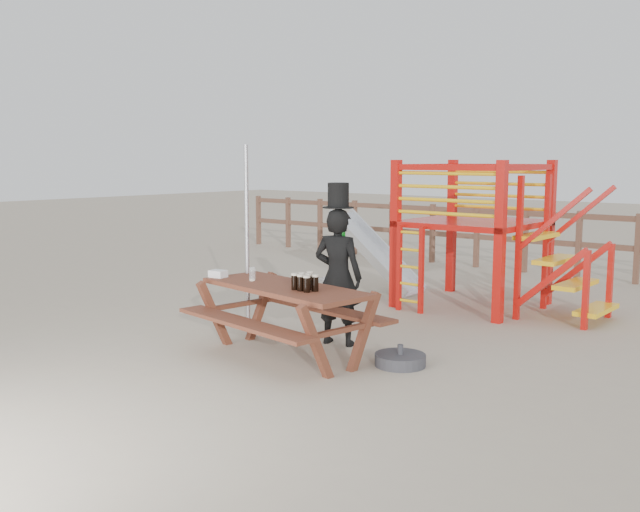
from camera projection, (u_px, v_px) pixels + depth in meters
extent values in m
plane|color=tan|center=(296.00, 354.00, 7.75)|extent=(60.00, 60.00, 0.00)
cube|color=brown|center=(552.00, 215.00, 12.93)|extent=(15.00, 0.06, 0.10)
cube|color=brown|center=(551.00, 242.00, 13.00)|extent=(15.00, 0.06, 0.10)
cube|color=brown|center=(259.00, 220.00, 17.76)|extent=(0.09, 0.09, 1.20)
cube|color=brown|center=(288.00, 222.00, 17.12)|extent=(0.09, 0.09, 1.20)
cube|color=brown|center=(320.00, 225.00, 16.49)|extent=(0.09, 0.09, 1.20)
cube|color=brown|center=(355.00, 227.00, 15.85)|extent=(0.09, 0.09, 1.20)
cube|color=brown|center=(392.00, 230.00, 15.22)|extent=(0.09, 0.09, 1.20)
cube|color=brown|center=(432.00, 233.00, 14.58)|extent=(0.09, 0.09, 1.20)
cube|color=brown|center=(477.00, 237.00, 13.95)|extent=(0.09, 0.09, 1.20)
cube|color=brown|center=(525.00, 240.00, 13.31)|extent=(0.09, 0.09, 1.20)
cube|color=brown|center=(578.00, 245.00, 12.68)|extent=(0.09, 0.09, 1.20)
cube|color=brown|center=(637.00, 249.00, 12.04)|extent=(0.09, 0.09, 1.20)
cube|color=red|center=(395.00, 234.00, 10.12)|extent=(0.12, 0.12, 2.10)
cube|color=red|center=(500.00, 243.00, 9.11)|extent=(0.12, 0.12, 2.10)
cube|color=red|center=(452.00, 226.00, 11.34)|extent=(0.12, 0.12, 2.10)
cube|color=red|center=(549.00, 233.00, 10.32)|extent=(0.12, 0.12, 2.10)
cube|color=red|center=(473.00, 223.00, 10.20)|extent=(1.72, 1.72, 0.08)
cube|color=red|center=(447.00, 167.00, 9.48)|extent=(1.60, 0.08, 0.08)
cube|color=red|center=(500.00, 166.00, 10.70)|extent=(1.60, 0.08, 0.08)
cube|color=red|center=(426.00, 167.00, 10.60)|extent=(0.08, 1.60, 0.08)
cube|color=red|center=(529.00, 167.00, 9.59)|extent=(0.08, 1.60, 0.08)
cylinder|color=yellow|center=(445.00, 214.00, 9.57)|extent=(1.50, 0.05, 0.05)
cylinder|color=yellow|center=(499.00, 208.00, 10.79)|extent=(1.50, 0.05, 0.05)
cylinder|color=yellow|center=(446.00, 200.00, 9.54)|extent=(1.50, 0.05, 0.05)
cylinder|color=yellow|center=(499.00, 196.00, 10.76)|extent=(1.50, 0.05, 0.05)
cylinder|color=yellow|center=(446.00, 187.00, 9.52)|extent=(1.50, 0.05, 0.05)
cylinder|color=yellow|center=(500.00, 184.00, 10.74)|extent=(1.50, 0.05, 0.05)
cylinder|color=yellow|center=(446.00, 173.00, 9.50)|extent=(1.50, 0.05, 0.05)
cylinder|color=yellow|center=(500.00, 172.00, 10.71)|extent=(1.50, 0.05, 0.05)
cube|color=red|center=(399.00, 268.00, 9.96)|extent=(0.06, 0.06, 1.20)
cube|color=red|center=(421.00, 270.00, 9.73)|extent=(0.06, 0.06, 1.20)
cylinder|color=yellow|center=(410.00, 301.00, 9.91)|extent=(0.36, 0.04, 0.04)
cylinder|color=yellow|center=(410.00, 284.00, 9.87)|extent=(0.36, 0.04, 0.04)
cylinder|color=yellow|center=(410.00, 267.00, 9.84)|extent=(0.36, 0.04, 0.04)
cylinder|color=yellow|center=(410.00, 250.00, 9.81)|extent=(0.36, 0.04, 0.04)
cylinder|color=yellow|center=(411.00, 232.00, 9.78)|extent=(0.36, 0.04, 0.04)
cube|color=yellow|center=(537.00, 236.00, 9.61)|extent=(0.30, 0.90, 0.06)
cube|color=yellow|center=(556.00, 260.00, 9.48)|extent=(0.30, 0.90, 0.06)
cube|color=yellow|center=(576.00, 284.00, 9.34)|extent=(0.30, 0.90, 0.06)
cube|color=yellow|center=(596.00, 310.00, 9.20)|extent=(0.30, 0.90, 0.06)
cube|color=red|center=(551.00, 278.00, 9.08)|extent=(0.95, 0.08, 0.86)
cube|color=red|center=(577.00, 270.00, 9.77)|extent=(0.95, 0.08, 0.86)
cube|color=silver|center=(376.00, 253.00, 11.36)|extent=(1.53, 0.55, 1.21)
cube|color=silver|center=(366.00, 252.00, 11.15)|extent=(1.58, 0.04, 1.28)
cube|color=silver|center=(386.00, 249.00, 11.56)|extent=(1.58, 0.04, 1.28)
cube|color=silver|center=(332.00, 279.00, 12.00)|extent=(0.35, 0.55, 0.05)
cube|color=brown|center=(285.00, 288.00, 7.57)|extent=(2.09, 1.02, 0.05)
cube|color=brown|center=(243.00, 324.00, 7.24)|extent=(2.02, 0.55, 0.04)
cube|color=brown|center=(323.00, 308.00, 7.98)|extent=(2.02, 0.55, 0.04)
cube|color=brown|center=(238.00, 311.00, 8.24)|extent=(0.24, 1.20, 0.72)
cube|color=brown|center=(340.00, 338.00, 7.00)|extent=(0.24, 1.20, 0.72)
imported|color=black|center=(338.00, 277.00, 8.08)|extent=(0.65, 0.51, 1.57)
cube|color=#0C8618|center=(342.00, 259.00, 8.17)|extent=(0.06, 0.03, 0.37)
cylinder|color=black|center=(338.00, 207.00, 7.98)|extent=(0.36, 0.36, 0.01)
cylinder|color=black|center=(338.00, 195.00, 7.96)|extent=(0.24, 0.24, 0.27)
cube|color=white|center=(343.00, 186.00, 8.05)|extent=(0.12, 0.04, 0.03)
cylinder|color=#B2B2B7|center=(247.00, 243.00, 8.34)|extent=(0.05, 0.05, 2.27)
cylinder|color=#35353A|center=(400.00, 360.00, 7.32)|extent=(0.53, 0.53, 0.12)
cylinder|color=#35353A|center=(400.00, 349.00, 7.31)|extent=(0.06, 0.06, 0.10)
cube|color=white|center=(218.00, 274.00, 8.09)|extent=(0.20, 0.17, 0.08)
cylinder|color=black|center=(295.00, 283.00, 7.31)|extent=(0.07, 0.07, 0.15)
cylinder|color=beige|center=(295.00, 274.00, 7.30)|extent=(0.07, 0.07, 0.02)
cylinder|color=black|center=(301.00, 284.00, 7.24)|extent=(0.07, 0.07, 0.15)
cylinder|color=beige|center=(300.00, 275.00, 7.23)|extent=(0.07, 0.07, 0.02)
cylinder|color=black|center=(307.00, 285.00, 7.17)|extent=(0.07, 0.07, 0.15)
cylinder|color=beige|center=(307.00, 277.00, 7.16)|extent=(0.07, 0.07, 0.02)
cylinder|color=black|center=(302.00, 282.00, 7.36)|extent=(0.07, 0.07, 0.15)
cylinder|color=beige|center=(302.00, 274.00, 7.35)|extent=(0.07, 0.07, 0.02)
cylinder|color=black|center=(308.00, 283.00, 7.31)|extent=(0.07, 0.07, 0.15)
cylinder|color=beige|center=(308.00, 274.00, 7.29)|extent=(0.07, 0.07, 0.02)
cylinder|color=black|center=(315.00, 284.00, 7.23)|extent=(0.07, 0.07, 0.15)
cylinder|color=beige|center=(315.00, 276.00, 7.22)|extent=(0.07, 0.07, 0.02)
cylinder|color=black|center=(310.00, 281.00, 7.43)|extent=(0.07, 0.07, 0.15)
cylinder|color=beige|center=(310.00, 272.00, 7.42)|extent=(0.07, 0.07, 0.02)
cylinder|color=silver|center=(252.00, 274.00, 7.86)|extent=(0.07, 0.07, 0.15)
cylinder|color=beige|center=(252.00, 280.00, 7.87)|extent=(0.06, 0.06, 0.02)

